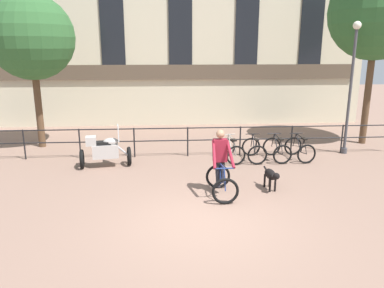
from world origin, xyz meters
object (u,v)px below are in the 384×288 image
Objects in this scene: cyclist_with_bike at (221,166)px; parked_bicycle_near_lamp at (231,150)px; parked_bicycle_mid_left at (254,150)px; parked_bicycle_far_end at (300,149)px; parked_motorcycle at (105,150)px; street_lamp at (351,82)px; dog at (271,175)px; parked_bicycle_mid_right at (277,150)px.

cyclist_with_bike is 3.07m from parked_bicycle_near_lamp.
parked_bicycle_mid_left and parked_bicycle_far_end have the same top height.
parked_motorcycle reaches higher than parked_bicycle_far_end.
street_lamp is (3.49, 0.62, 2.23)m from parked_bicycle_mid_left.
parked_bicycle_near_lamp is at bearing 94.34° from dog.
parked_motorcycle is at bearing 5.81° from parked_bicycle_mid_left.
parked_bicycle_far_end is (6.56, 0.38, -0.20)m from parked_motorcycle.
parked_motorcycle is 1.50× the size of parked_bicycle_mid_left.
parked_bicycle_mid_right reaches higher than dog.
cyclist_with_bike is 4.24m from parked_motorcycle.
street_lamp is (4.29, 0.62, 2.23)m from parked_bicycle_near_lamp.
parked_bicycle_near_lamp is (0.79, 2.94, -0.41)m from cyclist_with_bike.
parked_bicycle_near_lamp is 2.39m from parked_bicycle_far_end.
parked_bicycle_near_lamp is 0.26× the size of street_lamp.
cyclist_with_bike is at bearing -145.00° from street_lamp.
parked_bicycle_mid_right is at bearing -5.69° from parked_bicycle_far_end.
cyclist_with_bike is 6.46m from street_lamp.
parked_bicycle_far_end is at bearing -178.56° from parked_bicycle_mid_left.
parked_bicycle_near_lamp is 0.79m from parked_bicycle_mid_left.
parked_bicycle_near_lamp is 1.59m from parked_bicycle_mid_right.
parked_motorcycle is 1.44× the size of parked_bicycle_far_end.
parked_bicycle_mid_left is 0.98× the size of parked_bicycle_mid_right.
street_lamp reaches higher than parked_bicycle_far_end.
parked_motorcycle is (-3.38, 2.56, -0.20)m from cyclist_with_bike.
cyclist_with_bike is 3.36m from parked_bicycle_mid_left.
street_lamp is at bearing 34.50° from dog.
street_lamp is at bearing -168.51° from parked_bicycle_mid_left.
parked_motorcycle reaches higher than dog.
parked_bicycle_near_lamp is (4.17, 0.38, -0.20)m from parked_motorcycle.
parked_bicycle_far_end is at bearing -161.95° from street_lamp.
parked_bicycle_mid_right is at bearing -167.07° from street_lamp.
dog is 0.20× the size of street_lamp.
parked_motorcycle reaches higher than parked_bicycle_mid_left.
parked_bicycle_far_end is (3.18, 2.94, -0.41)m from cyclist_with_bike.
cyclist_with_bike reaches higher than parked_bicycle_near_lamp.
cyclist_with_bike reaches higher than parked_bicycle_far_end.
dog is 0.82× the size of parked_bicycle_mid_right.
cyclist_with_bike is 1.51× the size of parked_bicycle_mid_left.
street_lamp is (2.70, 0.62, 2.23)m from parked_bicycle_mid_right.
dog is at bearing 66.56° from parked_bicycle_mid_right.
parked_bicycle_far_end is at bearing 49.13° from dog.
parked_bicycle_mid_left is 0.96× the size of parked_bicycle_far_end.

